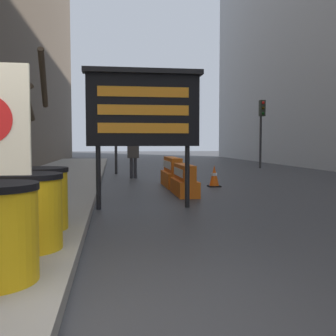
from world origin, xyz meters
TOP-DOWN VIEW (x-y plane):
  - bare_tree at (-2.39, 8.83)m, footprint 2.23×2.18m
  - barrel_drum_middle at (-0.56, 1.85)m, footprint 0.79×0.79m
  - barrel_drum_back at (-0.61, 2.92)m, footprint 0.79×0.79m
  - message_board at (1.04, 5.36)m, footprint 2.44×0.36m
  - jersey_barrier_orange_far at (2.27, 7.35)m, footprint 0.51×1.66m
  - jersey_barrier_orange_near at (2.27, 9.41)m, footprint 0.53×1.85m
  - traffic_cone_near at (3.54, 9.09)m, footprint 0.38×0.38m
  - traffic_light_near_curb at (0.55, 14.47)m, footprint 0.28×0.44m
  - traffic_light_far_side at (8.29, 17.35)m, footprint 0.28×0.45m
  - pedestrian_worker at (1.19, 12.37)m, footprint 0.46×0.32m

SIDE VIEW (x-z plane):
  - traffic_cone_near at x=3.54m, z-range -0.01..0.67m
  - jersey_barrier_orange_far at x=2.27m, z-range -0.05..0.76m
  - jersey_barrier_orange_near at x=2.27m, z-range -0.05..0.86m
  - barrel_drum_middle at x=-0.56m, z-range 0.16..1.03m
  - barrel_drum_back at x=-0.61m, z-range 0.16..1.03m
  - pedestrian_worker at x=1.19m, z-range 0.15..1.77m
  - message_board at x=1.04m, z-range 0.63..3.50m
  - bare_tree at x=-2.39m, z-range 0.20..3.95m
  - traffic_light_far_side at x=8.29m, z-range 0.82..4.44m
  - traffic_light_near_curb at x=0.55m, z-range 0.87..4.74m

